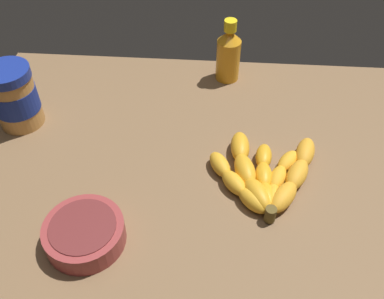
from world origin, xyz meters
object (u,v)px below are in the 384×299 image
at_px(small_bowl, 84,233).
at_px(honey_bottle, 228,54).
at_px(banana_bunch, 265,175).
at_px(peanut_butter_jar, 15,97).

bearing_deg(small_bowl, honey_bottle, 64.60).
bearing_deg(banana_bunch, small_bowl, -153.31).
relative_size(peanut_butter_jar, small_bowl, 1.02).
bearing_deg(banana_bunch, peanut_butter_jar, 165.56).
xyz_separation_m(peanut_butter_jar, honey_bottle, (0.44, 0.20, -0.00)).
xyz_separation_m(peanut_butter_jar, small_bowl, (0.21, -0.29, -0.05)).
relative_size(banana_bunch, honey_bottle, 1.46).
relative_size(banana_bunch, peanut_butter_jar, 1.64).
bearing_deg(peanut_butter_jar, banana_bunch, -14.44).
xyz_separation_m(banana_bunch, peanut_butter_jar, (-0.52, 0.13, 0.05)).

